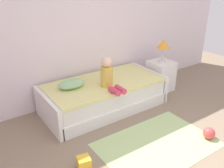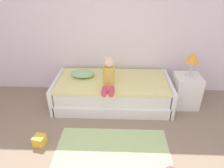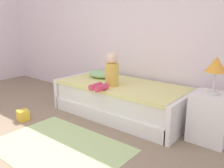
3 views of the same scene
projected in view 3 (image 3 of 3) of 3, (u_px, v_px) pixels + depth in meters
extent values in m
cube|color=white|center=(135.00, 21.00, 3.96)|extent=(7.20, 0.10, 2.90)
cube|color=white|center=(122.00, 108.00, 3.75)|extent=(2.00, 1.00, 0.20)
cube|color=white|center=(122.00, 95.00, 3.70)|extent=(1.94, 0.94, 0.25)
cube|color=#E5E08C|center=(122.00, 85.00, 3.66)|extent=(1.98, 0.98, 0.05)
cube|color=white|center=(77.00, 88.00, 4.33)|extent=(0.07, 1.00, 0.50)
cube|color=white|center=(184.00, 115.00, 3.10)|extent=(0.07, 1.00, 0.50)
cube|color=white|center=(210.00, 117.00, 2.88)|extent=(0.44, 0.44, 0.60)
cylinder|color=silver|center=(213.00, 93.00, 2.80)|extent=(0.15, 0.15, 0.03)
cylinder|color=silver|center=(214.00, 82.00, 2.76)|extent=(0.02, 0.02, 0.24)
cone|color=#F29E33|center=(216.00, 64.00, 2.71)|extent=(0.24, 0.24, 0.18)
cylinder|color=gold|center=(112.00, 75.00, 3.50)|extent=(0.20, 0.20, 0.34)
sphere|color=beige|center=(112.00, 58.00, 3.44)|extent=(0.17, 0.17, 0.17)
cylinder|color=#D83F60|center=(96.00, 86.00, 3.34)|extent=(0.09, 0.22, 0.09)
cylinder|color=#D83F60|center=(102.00, 88.00, 3.28)|extent=(0.09, 0.22, 0.09)
ellipsoid|color=#99CC8C|center=(100.00, 74.00, 4.04)|extent=(0.44, 0.30, 0.13)
cube|color=#B2D189|center=(59.00, 147.00, 2.77)|extent=(1.60, 1.10, 0.01)
cube|color=yellow|center=(23.00, 115.00, 3.53)|extent=(0.18, 0.18, 0.15)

